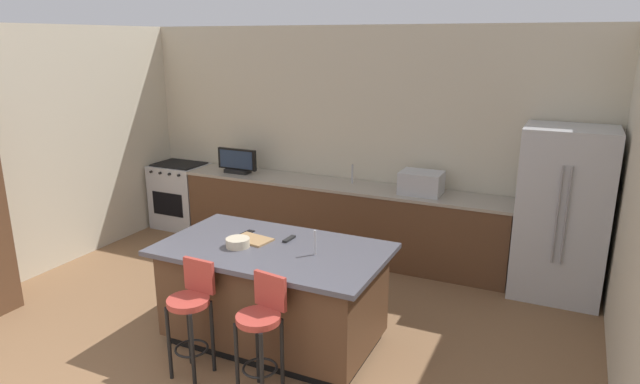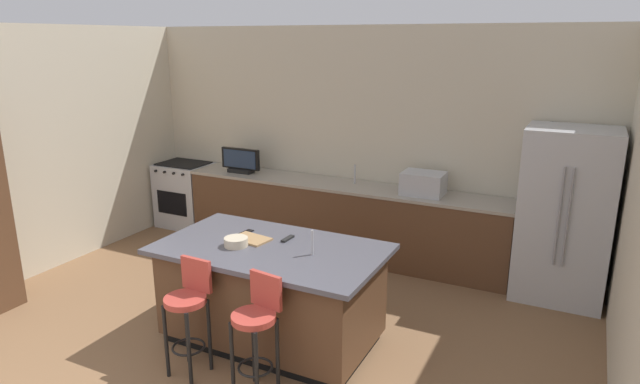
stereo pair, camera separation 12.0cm
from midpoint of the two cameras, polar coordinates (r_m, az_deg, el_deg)
name	(u,v)px [view 2 (the right image)]	position (r m, az deg, el deg)	size (l,w,h in m)	color
wall_back	(359,141)	(7.03, 4.61, 5.38)	(6.52, 0.12, 2.84)	beige
wall_left	(25,154)	(6.99, -28.03, 3.50)	(0.12, 5.34, 2.84)	beige
counter_back	(341,219)	(6.96, 2.65, -2.84)	(4.25, 0.62, 0.93)	brown
kitchen_island	(272,293)	(5.01, -4.37, -10.50)	(2.00, 1.15, 0.92)	black
refrigerator	(565,215)	(6.23, 24.71, -2.22)	(0.90, 0.77, 1.83)	#B7BABF
range_oven	(186,194)	(8.24, -13.47, -0.24)	(0.74, 0.63, 0.95)	#B7BABF
microwave	(423,183)	(6.46, 11.27, 0.89)	(0.48, 0.36, 0.26)	#B7BABF
tv_monitor	(241,162)	(7.44, -7.84, 3.17)	(0.58, 0.16, 0.33)	black
sink_faucet_back	(355,174)	(6.83, 4.16, 1.88)	(0.02, 0.02, 0.24)	#B2B2B7
sink_faucet_island	(312,242)	(4.60, -0.07, -5.30)	(0.02, 0.02, 0.22)	#B2B2B7
bar_stool_left	(189,308)	(4.62, -12.82, -11.72)	(0.34, 0.34, 0.97)	#B23D33
bar_stool_right	(257,326)	(4.28, -5.79, -13.75)	(0.34, 0.36, 0.97)	#B23D33
fruit_bowl	(236,242)	(4.86, -8.07, -5.19)	(0.21, 0.21, 0.08)	beige
cell_phone	(246,232)	(5.19, -7.04, -4.19)	(0.07, 0.15, 0.01)	black
tv_remote	(288,239)	(4.98, -2.72, -4.89)	(0.04, 0.17, 0.02)	black
cutting_board	(251,239)	(5.00, -6.53, -4.89)	(0.34, 0.22, 0.02)	#A87F51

